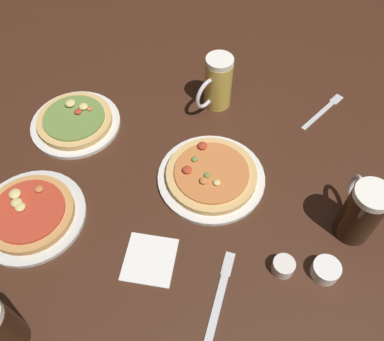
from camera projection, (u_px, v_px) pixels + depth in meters
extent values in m
cube|color=#3D2114|center=(192.00, 178.00, 1.15)|extent=(2.40, 2.40, 0.03)
cylinder|color=silver|center=(33.00, 216.00, 1.06)|extent=(0.28, 0.28, 0.01)
cylinder|color=tan|center=(31.00, 213.00, 1.04)|extent=(0.23, 0.23, 0.02)
cylinder|color=#B73823|center=(29.00, 211.00, 1.03)|extent=(0.19, 0.19, 0.01)
ellipsoid|color=#C67038|center=(41.00, 189.00, 1.06)|extent=(0.02, 0.02, 0.01)
ellipsoid|color=#DBC67A|center=(22.00, 207.00, 1.03)|extent=(0.03, 0.03, 0.01)
ellipsoid|color=#DBC67A|center=(16.00, 194.00, 1.05)|extent=(0.03, 0.03, 0.02)
ellipsoid|color=#DBC67A|center=(18.00, 203.00, 1.04)|extent=(0.03, 0.03, 0.01)
cylinder|color=silver|center=(77.00, 124.00, 1.24)|extent=(0.27, 0.27, 0.01)
cylinder|color=tan|center=(76.00, 120.00, 1.23)|extent=(0.22, 0.22, 0.02)
cylinder|color=olive|center=(75.00, 117.00, 1.22)|extent=(0.18, 0.18, 0.01)
ellipsoid|color=#B73823|center=(79.00, 112.00, 1.22)|extent=(0.02, 0.02, 0.01)
ellipsoid|color=#C67038|center=(91.00, 109.00, 1.23)|extent=(0.02, 0.02, 0.01)
ellipsoid|color=#DBC67A|center=(85.00, 106.00, 1.23)|extent=(0.03, 0.03, 0.01)
ellipsoid|color=#DBC67A|center=(71.00, 103.00, 1.24)|extent=(0.03, 0.03, 0.02)
cylinder|color=silver|center=(213.00, 178.00, 1.12)|extent=(0.29, 0.29, 0.01)
cylinder|color=tan|center=(213.00, 175.00, 1.11)|extent=(0.25, 0.25, 0.02)
cylinder|color=#C67038|center=(213.00, 172.00, 1.10)|extent=(0.20, 0.20, 0.01)
ellipsoid|color=olive|center=(209.00, 175.00, 1.09)|extent=(0.02, 0.02, 0.01)
ellipsoid|color=olive|center=(196.00, 159.00, 1.12)|extent=(0.02, 0.02, 0.01)
ellipsoid|color=#DBC67A|center=(218.00, 182.00, 1.07)|extent=(0.02, 0.02, 0.01)
ellipsoid|color=#B73823|center=(204.00, 146.00, 1.14)|extent=(0.03, 0.03, 0.01)
ellipsoid|color=#B73823|center=(189.00, 170.00, 1.10)|extent=(0.03, 0.03, 0.01)
ellipsoid|color=#C67038|center=(205.00, 181.00, 1.08)|extent=(0.02, 0.02, 0.01)
cylinder|color=black|center=(362.00, 215.00, 0.97)|extent=(0.09, 0.09, 0.16)
cylinder|color=white|center=(375.00, 195.00, 0.90)|extent=(0.09, 0.09, 0.02)
torus|color=silver|center=(358.00, 194.00, 1.01)|extent=(0.02, 0.10, 0.10)
cylinder|color=gold|center=(219.00, 84.00, 1.24)|extent=(0.08, 0.08, 0.16)
cylinder|color=white|center=(221.00, 61.00, 1.17)|extent=(0.08, 0.08, 0.02)
torus|color=silver|center=(208.00, 93.00, 1.21)|extent=(0.07, 0.08, 0.10)
cylinder|color=white|center=(327.00, 270.00, 0.96)|extent=(0.07, 0.07, 0.04)
cylinder|color=silver|center=(285.00, 266.00, 0.96)|extent=(0.05, 0.05, 0.03)
cube|color=white|center=(151.00, 259.00, 0.99)|extent=(0.14, 0.14, 0.01)
cube|color=silver|center=(320.00, 115.00, 1.27)|extent=(0.13, 0.13, 0.01)
cube|color=silver|center=(338.00, 99.00, 1.31)|extent=(0.05, 0.05, 0.00)
cube|color=silver|center=(219.00, 304.00, 0.93)|extent=(0.07, 0.17, 0.01)
cube|color=silver|center=(230.00, 264.00, 0.98)|extent=(0.04, 0.06, 0.00)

